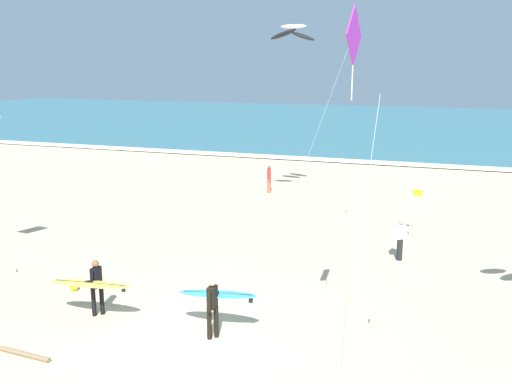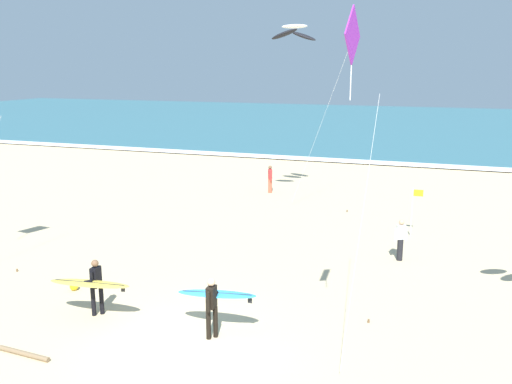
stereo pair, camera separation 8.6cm
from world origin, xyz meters
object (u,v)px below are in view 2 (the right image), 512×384
kite_diamond_violet_mid (353,49)px  bystander_red_top (270,179)px  surfer_trailing (93,283)px  beach_ball (74,286)px  surfer_lead (214,299)px  driftwood_log (24,354)px  bystander_white_top (401,240)px  lifeguard_flag (413,207)px  kite_arc_ivory_far (294,32)px

kite_diamond_violet_mid → bystander_red_top: 20.42m
surfer_trailing → beach_ball: (-1.83, 1.46, -0.91)m
surfer_lead → kite_diamond_violet_mid: (3.63, -0.80, 6.48)m
kite_diamond_violet_mid → bystander_red_top: (-7.51, 17.76, -6.71)m
bystander_red_top → driftwood_log: (-0.23, -19.61, -0.75)m
bystander_white_top → lifeguard_flag: bearing=86.4°
lifeguard_flag → driftwood_log: lifeguard_flag is taller
kite_arc_ivory_far → kite_diamond_violet_mid: bearing=-70.2°
surfer_trailing → kite_arc_ivory_far: kite_arc_ivory_far is taller
beach_ball → driftwood_log: (1.45, -3.94, -0.08)m
surfer_trailing → lifeguard_flag: bearing=54.1°
surfer_lead → beach_ball: surfer_lead is taller
surfer_lead → beach_ball: size_ratio=8.22×
bystander_white_top → kite_arc_ivory_far: bearing=131.7°
lifeguard_flag → driftwood_log: size_ratio=1.31×
lifeguard_flag → kite_arc_ivory_far: bearing=151.0°
kite_diamond_violet_mid → beach_ball: kite_diamond_violet_mid is taller
surfer_lead → driftwood_log: size_ratio=1.44×
kite_arc_ivory_far → driftwood_log: (-2.19, -17.32, -8.70)m
surfer_trailing → bystander_white_top: surfer_trailing is taller
bystander_white_top → driftwood_log: size_ratio=0.99×
kite_diamond_violet_mid → beach_ball: 11.98m
bystander_white_top → surfer_trailing: bearing=-135.1°
driftwood_log → surfer_trailing: bearing=81.3°
kite_arc_ivory_far → lifeguard_flag: size_ratio=4.36×
bystander_red_top → bystander_white_top: (8.11, -9.19, 0.00)m
surfer_trailing → bystander_red_top: bearing=90.5°
beach_ball → driftwood_log: 4.20m
driftwood_log → bystander_white_top: bearing=51.3°
kite_arc_ivory_far → bystander_white_top: 12.20m
driftwood_log → beach_ball: bearing=110.2°
surfer_lead → bystander_white_top: size_ratio=1.45×
kite_diamond_violet_mid → bystander_white_top: (0.59, 8.57, -6.71)m
kite_diamond_violet_mid → bystander_white_top: 10.90m
kite_diamond_violet_mid → lifeguard_flag: 13.51m
driftwood_log → surfer_lead: bearing=32.7°
surfer_lead → kite_diamond_violet_mid: bearing=-12.4°
lifeguard_flag → kite_diamond_violet_mid: bearing=-93.9°
lifeguard_flag → beach_ball: (-10.00, -9.85, -1.13)m
beach_ball → kite_diamond_violet_mid: bearing=-12.9°
kite_arc_ivory_far → beach_ball: 16.33m
surfer_trailing → beach_ball: 2.51m
lifeguard_flag → beach_ball: lifeguard_flag is taller
kite_arc_ivory_far → lifeguard_flag: kite_arc_ivory_far is taller
surfer_trailing → kite_arc_ivory_far: bearing=83.1°
kite_arc_ivory_far → bystander_red_top: 8.50m
kite_arc_ivory_far → bystander_red_top: (-1.95, 2.28, -7.95)m
surfer_lead → surfer_trailing: 3.74m
bystander_white_top → beach_ball: bystander_white_top is taller
kite_diamond_violet_mid → beach_ball: size_ratio=30.01×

